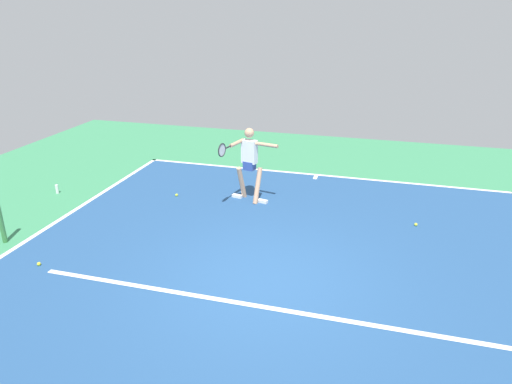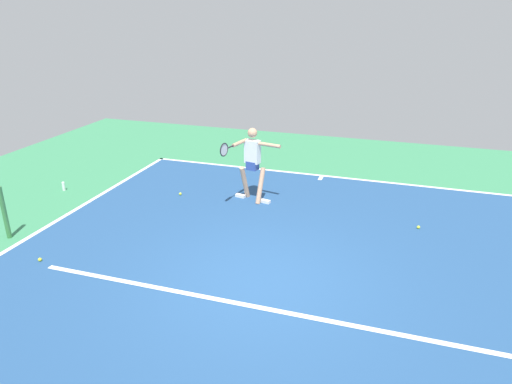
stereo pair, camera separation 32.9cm
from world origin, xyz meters
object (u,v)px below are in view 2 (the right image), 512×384
(net_post, at_px, (4,213))
(tennis_player, at_px, (252,160))
(tennis_ball_near_service_line, at_px, (180,194))
(tennis_ball_by_baseline, at_px, (418,227))
(tennis_ball_by_sideline, at_px, (40,260))
(water_bottle, at_px, (64,186))

(net_post, relative_size, tennis_player, 0.62)
(net_post, distance_m, tennis_player, 5.13)
(tennis_ball_near_service_line, bearing_deg, net_post, 54.32)
(tennis_ball_by_baseline, relative_size, tennis_ball_by_sideline, 1.00)
(tennis_ball_near_service_line, xyz_separation_m, tennis_ball_by_sideline, (0.96, 3.61, 0.00))
(net_post, xyz_separation_m, tennis_ball_by_baseline, (-7.63, -2.90, -0.50))
(tennis_ball_by_baseline, distance_m, tennis_ball_near_service_line, 5.45)
(tennis_ball_near_service_line, bearing_deg, tennis_ball_by_sideline, 75.08)
(tennis_player, bearing_deg, net_post, 51.79)
(tennis_ball_by_sideline, xyz_separation_m, water_bottle, (1.90, -3.00, 0.08))
(tennis_ball_by_baseline, relative_size, tennis_ball_near_service_line, 1.00)
(tennis_ball_by_baseline, height_order, water_bottle, water_bottle)
(water_bottle, bearing_deg, tennis_player, -169.83)
(tennis_ball_near_service_line, height_order, water_bottle, water_bottle)
(tennis_ball_by_baseline, bearing_deg, tennis_ball_near_service_line, -1.56)
(water_bottle, bearing_deg, tennis_ball_by_sideline, 122.30)
(tennis_ball_near_service_line, distance_m, tennis_ball_by_sideline, 3.74)
(tennis_player, relative_size, water_bottle, 7.90)
(tennis_player, distance_m, tennis_ball_by_sideline, 4.78)
(tennis_player, bearing_deg, tennis_ball_near_service_line, 19.17)
(net_post, height_order, water_bottle, net_post)
(tennis_ball_by_sideline, distance_m, water_bottle, 3.55)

